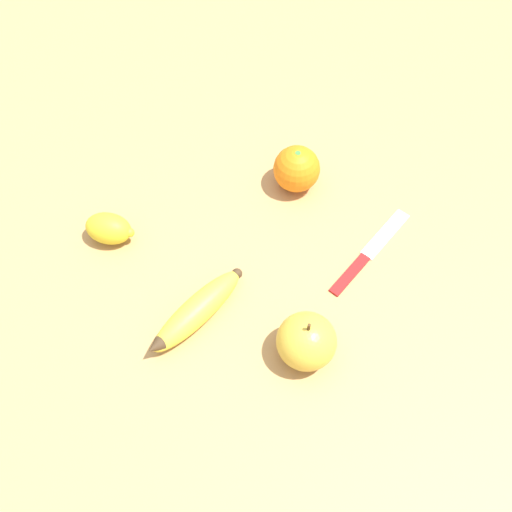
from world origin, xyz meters
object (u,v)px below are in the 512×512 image
Objects in this scene: banana at (196,311)px; orange at (297,169)px; apple at (306,341)px; lemon at (109,229)px; paring_knife at (368,254)px.

orange is at bearing -168.99° from banana.
apple is at bearing 112.62° from banana.
lemon reaches higher than banana.
apple is (-0.29, -0.11, -0.00)m from orange.
orange reaches higher than banana.
apple reaches higher than paring_knife.
apple reaches higher than orange.
apple is at bearing -103.06° from lemon.
banana is 0.28m from paring_knife.
paring_knife is (0.19, -0.21, -0.02)m from banana.
banana is 0.29m from orange.
banana is at bearing -114.27° from lemon.
paring_knife is (0.19, -0.04, -0.03)m from apple.
orange reaches higher than paring_knife.
lemon is 0.40m from paring_knife.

